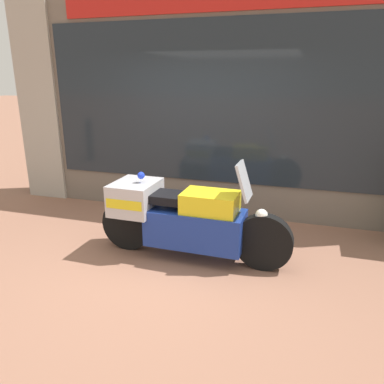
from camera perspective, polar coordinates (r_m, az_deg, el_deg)
ground_plane at (r=4.53m, az=-4.06°, el=-10.85°), size 60.00×60.00×0.00m
shop_building at (r=6.01m, az=-0.81°, el=13.10°), size 6.74×0.55×3.36m
window_display at (r=6.09m, az=5.43°, el=1.18°), size 5.54×0.30×1.83m
paramedic_motorcycle at (r=4.49m, az=-1.66°, el=-3.76°), size 2.38×0.64×1.23m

